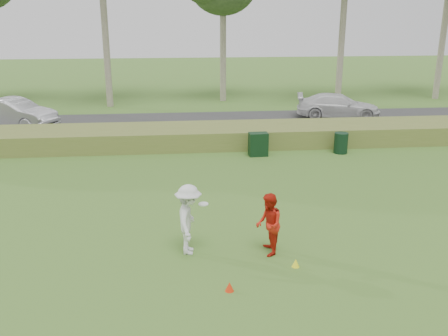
{
  "coord_description": "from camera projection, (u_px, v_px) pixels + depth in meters",
  "views": [
    {
      "loc": [
        -1.59,
        -11.81,
        6.32
      ],
      "look_at": [
        0.0,
        4.0,
        1.3
      ],
      "focal_mm": 40.0,
      "sensor_mm": 36.0,
      "label": 1
    }
  ],
  "objects": [
    {
      "name": "park_road",
      "position": [
        202.0,
        122.0,
        29.38
      ],
      "size": [
        80.0,
        6.0,
        0.06
      ],
      "primitive_type": "cube",
      "color": "#2D2D2D",
      "rests_on": "ground"
    },
    {
      "name": "player_white",
      "position": [
        189.0,
        219.0,
        13.37
      ],
      "size": [
        0.96,
        1.33,
        1.94
      ],
      "rotation": [
        0.0,
        0.0,
        1.46
      ],
      "color": "silver",
      "rests_on": "ground"
    },
    {
      "name": "utility_cabinet",
      "position": [
        258.0,
        144.0,
        22.62
      ],
      "size": [
        0.87,
        0.57,
        1.06
      ],
      "primitive_type": "cube",
      "rotation": [
        0.0,
        0.0,
        0.05
      ],
      "color": "black",
      "rests_on": "ground"
    },
    {
      "name": "car_mid",
      "position": [
        14.0,
        113.0,
        27.8
      ],
      "size": [
        5.17,
        3.6,
        1.62
      ],
      "primitive_type": "imported",
      "rotation": [
        0.0,
        0.0,
        1.14
      ],
      "color": "#B4B4B8",
      "rests_on": "park_road"
    },
    {
      "name": "trash_bin",
      "position": [
        341.0,
        143.0,
        23.06
      ],
      "size": [
        0.78,
        0.78,
        0.95
      ],
      "primitive_type": "cylinder",
      "rotation": [
        0.0,
        0.0,
        0.26
      ],
      "color": "black",
      "rests_on": "ground"
    },
    {
      "name": "cone_orange",
      "position": [
        229.0,
        287.0,
        11.74
      ],
      "size": [
        0.21,
        0.21,
        0.23
      ],
      "primitive_type": "cone",
      "color": "red",
      "rests_on": "ground"
    },
    {
      "name": "ground",
      "position": [
        239.0,
        260.0,
        13.26
      ],
      "size": [
        120.0,
        120.0,
        0.0
      ],
      "primitive_type": "plane",
      "color": "#3A6822",
      "rests_on": "ground"
    },
    {
      "name": "player_red",
      "position": [
        269.0,
        224.0,
        13.34
      ],
      "size": [
        0.69,
        0.86,
        1.71
      ],
      "primitive_type": "imported",
      "rotation": [
        0.0,
        0.0,
        -1.62
      ],
      "color": "red",
      "rests_on": "ground"
    },
    {
      "name": "cone_yellow",
      "position": [
        296.0,
        263.0,
        12.85
      ],
      "size": [
        0.2,
        0.2,
        0.22
      ],
      "primitive_type": "cone",
      "color": "#FFF91A",
      "rests_on": "ground"
    },
    {
      "name": "car_right",
      "position": [
        338.0,
        106.0,
        30.35
      ],
      "size": [
        5.32,
        3.11,
        1.45
      ],
      "primitive_type": "imported",
      "rotation": [
        0.0,
        0.0,
        1.34
      ],
      "color": "silver",
      "rests_on": "park_road"
    },
    {
      "name": "reed_strip",
      "position": [
        208.0,
        136.0,
        24.51
      ],
      "size": [
        80.0,
        3.0,
        0.9
      ],
      "primitive_type": "cube",
      "color": "#5B6C2B",
      "rests_on": "ground"
    }
  ]
}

